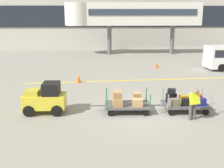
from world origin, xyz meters
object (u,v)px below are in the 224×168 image
(safety_cone_near, at_px, (79,79))
(safety_cone_far, at_px, (156,65))
(baggage_tug, at_px, (45,99))
(baggage_cart_middle, at_px, (185,102))
(baggage_handler, at_px, (194,103))
(baggage_cart_lead, at_px, (126,102))

(safety_cone_near, height_order, safety_cone_far, same)
(baggage_tug, bearing_deg, baggage_cart_middle, -0.91)
(baggage_tug, height_order, safety_cone_near, baggage_tug)
(baggage_tug, xyz_separation_m, safety_cone_far, (7.99, 11.24, -0.48))
(baggage_handler, bearing_deg, baggage_tug, 169.29)
(baggage_tug, distance_m, safety_cone_far, 13.80)
(baggage_tug, distance_m, baggage_cart_lead, 4.11)
(baggage_cart_lead, bearing_deg, baggage_handler, -22.72)
(baggage_cart_middle, distance_m, safety_cone_near, 8.66)
(baggage_cart_lead, height_order, safety_cone_near, baggage_cart_lead)
(baggage_handler, xyz_separation_m, safety_cone_near, (-5.92, 7.58, -0.59))
(baggage_tug, relative_size, baggage_cart_lead, 0.70)
(baggage_cart_lead, height_order, safety_cone_far, baggage_cart_lead)
(safety_cone_far, bearing_deg, baggage_handler, -93.79)
(baggage_cart_middle, relative_size, safety_cone_far, 5.48)
(baggage_cart_middle, distance_m, baggage_handler, 1.29)
(safety_cone_near, distance_m, safety_cone_far, 8.41)
(baggage_tug, distance_m, baggage_handler, 7.29)
(baggage_cart_lead, bearing_deg, baggage_tug, 178.96)
(safety_cone_far, bearing_deg, baggage_cart_middle, -94.36)
(baggage_handler, height_order, safety_cone_near, baggage_handler)
(baggage_handler, distance_m, safety_cone_near, 9.64)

